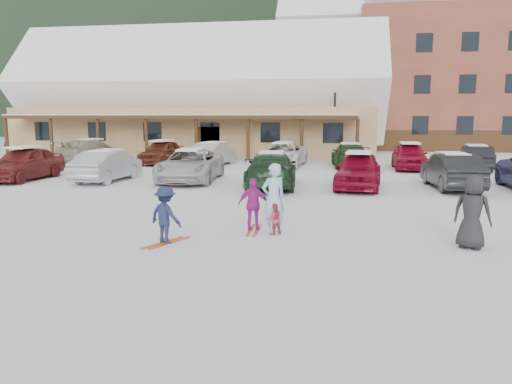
% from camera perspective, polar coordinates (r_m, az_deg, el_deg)
% --- Properties ---
extents(ground, '(160.00, 160.00, 0.00)m').
position_cam_1_polar(ground, '(12.89, -2.07, -5.04)').
color(ground, white).
rests_on(ground, ground).
extents(forested_hillside, '(300.00, 70.00, 38.00)m').
position_cam_1_polar(forested_hillside, '(98.57, 8.44, 18.08)').
color(forested_hillside, black).
rests_on(forested_hillside, ground).
extents(day_lodge, '(29.12, 12.50, 10.38)m').
position_cam_1_polar(day_lodge, '(41.84, -6.49, 9.99)').
color(day_lodge, tan).
rests_on(day_lodge, ground).
extents(alpine_hotel, '(31.48, 14.01, 21.48)m').
position_cam_1_polar(alpine_hotel, '(51.89, 23.39, 14.30)').
color(alpine_hotel, brown).
rests_on(alpine_hotel, ground).
extents(lamp_post, '(0.50, 0.25, 6.36)m').
position_cam_1_polar(lamp_post, '(36.39, 8.99, 9.55)').
color(lamp_post, black).
rests_on(lamp_post, ground).
extents(conifer_0, '(4.40, 4.40, 10.20)m').
position_cam_1_polar(conifer_0, '(51.06, -24.87, 10.99)').
color(conifer_0, black).
rests_on(conifer_0, ground).
extents(conifer_2, '(5.28, 5.28, 12.24)m').
position_cam_1_polar(conifer_2, '(63.38, -21.76, 11.64)').
color(conifer_2, black).
rests_on(conifer_2, ground).
extents(conifer_3, '(3.96, 3.96, 9.18)m').
position_cam_1_polar(conifer_3, '(56.39, 13.37, 10.70)').
color(conifer_3, black).
rests_on(conifer_3, ground).
extents(adult_skier, '(0.81, 0.75, 1.85)m').
position_cam_1_polar(adult_skier, '(13.03, 2.01, -0.74)').
color(adult_skier, '#9AC7E1').
rests_on(adult_skier, ground).
extents(toddler_red, '(0.50, 0.47, 0.82)m').
position_cam_1_polar(toddler_red, '(12.97, 2.08, -3.11)').
color(toddler_red, '#C0334A').
rests_on(toddler_red, ground).
extents(child_navy, '(1.03, 0.84, 1.39)m').
position_cam_1_polar(child_navy, '(12.20, -10.31, -2.63)').
color(child_navy, '#1A2145').
rests_on(child_navy, ground).
extents(skis_child_navy, '(0.76, 1.36, 0.03)m').
position_cam_1_polar(skis_child_navy, '(12.35, -10.22, -5.73)').
color(skis_child_navy, '#BE421B').
rests_on(skis_child_navy, ground).
extents(child_magenta, '(0.85, 0.38, 1.44)m').
position_cam_1_polar(child_magenta, '(13.29, -0.27, -1.44)').
color(child_magenta, '#AE2289').
rests_on(child_magenta, ground).
extents(skis_child_magenta, '(0.25, 1.41, 0.03)m').
position_cam_1_polar(skis_child_magenta, '(13.44, -0.26, -4.39)').
color(skis_child_magenta, '#BE421B').
rests_on(skis_child_magenta, ground).
extents(bystander_dark, '(1.01, 0.88, 1.74)m').
position_cam_1_polar(bystander_dark, '(12.56, 23.49, -2.08)').
color(bystander_dark, '#232326').
rests_on(bystander_dark, ground).
extents(parked_car_0, '(1.92, 4.64, 1.57)m').
position_cam_1_polar(parked_car_0, '(26.16, -24.97, 2.98)').
color(parked_car_0, maroon).
rests_on(parked_car_0, ground).
extents(parked_car_1, '(1.71, 4.46, 1.45)m').
position_cam_1_polar(parked_car_1, '(24.27, -16.63, 2.90)').
color(parked_car_1, '#A6A6AB').
rests_on(parked_car_1, ground).
extents(parked_car_2, '(2.82, 5.51, 1.49)m').
position_cam_1_polar(parked_car_2, '(23.48, -7.51, 3.05)').
color(parked_car_2, beige).
rests_on(parked_car_2, ground).
extents(parked_car_3, '(2.51, 5.29, 1.49)m').
position_cam_1_polar(parked_car_3, '(21.37, 1.78, 2.55)').
color(parked_car_3, '#1A381D').
rests_on(parked_car_3, ground).
extents(parked_car_4, '(2.23, 4.65, 1.53)m').
position_cam_1_polar(parked_car_4, '(21.48, 11.63, 2.46)').
color(parked_car_4, maroon).
rests_on(parked_car_4, ground).
extents(parked_car_5, '(1.93, 4.64, 1.49)m').
position_cam_1_polar(parked_car_5, '(22.41, 21.46, 2.24)').
color(parked_car_5, black).
rests_on(parked_car_5, ground).
extents(parked_car_7, '(2.82, 5.44, 1.51)m').
position_cam_1_polar(parked_car_7, '(34.00, -18.40, 4.48)').
color(parked_car_7, gray).
rests_on(parked_car_7, ground).
extents(parked_car_8, '(2.07, 4.45, 1.47)m').
position_cam_1_polar(parked_car_8, '(32.01, -10.72, 4.50)').
color(parked_car_8, maroon).
rests_on(parked_car_8, ground).
extents(parked_car_9, '(2.12, 4.49, 1.42)m').
position_cam_1_polar(parked_car_9, '(30.46, -4.92, 4.35)').
color(parked_car_9, '#A19FA4').
rests_on(parked_car_9, ground).
extents(parked_car_10, '(2.76, 5.33, 1.44)m').
position_cam_1_polar(parked_car_10, '(29.92, 3.09, 4.31)').
color(parked_car_10, white).
rests_on(parked_car_10, ground).
extents(parked_car_11, '(2.33, 4.97, 1.40)m').
position_cam_1_polar(parked_car_11, '(29.93, 10.67, 4.14)').
color(parked_car_11, '#1C3E1C').
rests_on(parked_car_11, ground).
extents(parked_car_12, '(1.86, 4.46, 1.51)m').
position_cam_1_polar(parked_car_12, '(29.58, 17.12, 3.95)').
color(parked_car_12, '#A00C2F').
rests_on(parked_car_12, ground).
extents(parked_car_13, '(1.92, 4.34, 1.39)m').
position_cam_1_polar(parked_car_13, '(30.66, 23.80, 3.63)').
color(parked_car_13, black).
rests_on(parked_car_13, ground).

